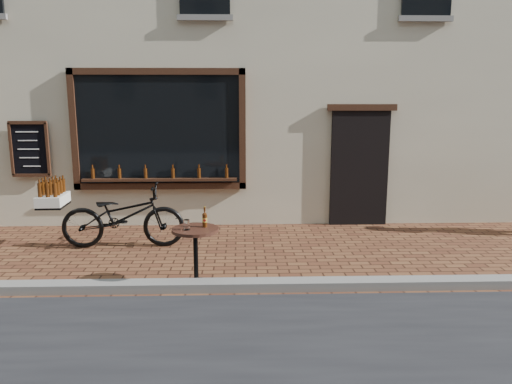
{
  "coord_description": "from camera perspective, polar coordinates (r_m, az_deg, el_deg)",
  "views": [
    {
      "loc": [
        -0.38,
        -5.94,
        2.51
      ],
      "look_at": [
        -0.16,
        1.2,
        1.1
      ],
      "focal_mm": 35.0,
      "sensor_mm": 36.0,
      "label": 1
    }
  ],
  "objects": [
    {
      "name": "ground",
      "position": [
        6.46,
        1.75,
        -11.7
      ],
      "size": [
        90.0,
        90.0,
        0.0
      ],
      "primitive_type": "plane",
      "color": "#4E2919",
      "rests_on": "ground"
    },
    {
      "name": "kerb",
      "position": [
        6.62,
        1.65,
        -10.55
      ],
      "size": [
        90.0,
        0.25,
        0.12
      ],
      "primitive_type": "cube",
      "color": "slate",
      "rests_on": "ground"
    },
    {
      "name": "cargo_bicycle",
      "position": [
        8.53,
        -15.22,
        -2.6
      ],
      "size": [
        2.33,
        0.77,
        1.13
      ],
      "rotation": [
        0.0,
        0.0,
        1.61
      ],
      "color": "black",
      "rests_on": "ground"
    },
    {
      "name": "bistro_table",
      "position": [
        6.61,
        -6.9,
        -6.03
      ],
      "size": [
        0.62,
        0.62,
        1.06
      ],
      "color": "black",
      "rests_on": "ground"
    }
  ]
}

